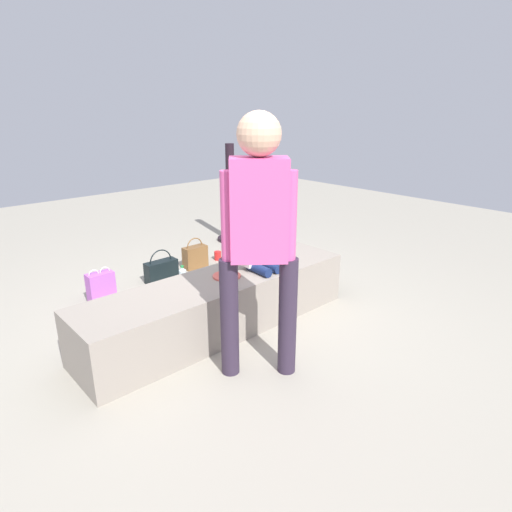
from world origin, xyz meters
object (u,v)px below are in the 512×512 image
object	(u,v)px
child_seated	(256,244)
adult_standing	(259,227)
handbag_black_leather	(161,270)
water_bottle_near_gift	(183,277)
party_cup_red	(218,256)
gift_bag	(101,288)
handbag_brown_canvas	(195,256)
water_bottle_far_side	(141,300)
cake_box_white	(239,278)
cake_plate	(227,274)

from	to	relation	value
child_seated	adult_standing	size ratio (longest dim) A/B	0.29
child_seated	handbag_black_leather	size ratio (longest dim) A/B	1.43
water_bottle_near_gift	party_cup_red	size ratio (longest dim) A/B	2.14
child_seated	gift_bag	bearing A→B (deg)	126.91
child_seated	handbag_brown_canvas	distance (m)	1.44
child_seated	handbag_brown_canvas	size ratio (longest dim) A/B	1.42
water_bottle_far_side	cake_box_white	size ratio (longest dim) A/B	0.71
child_seated	water_bottle_far_side	size ratio (longest dim) A/B	2.27
gift_bag	child_seated	bearing A→B (deg)	-53.09
handbag_black_leather	party_cup_red	bearing A→B (deg)	9.36
water_bottle_near_gift	handbag_brown_canvas	size ratio (longest dim) A/B	0.63
water_bottle_near_gift	handbag_brown_canvas	distance (m)	0.52
child_seated	handbag_black_leather	bearing A→B (deg)	98.97
water_bottle_near_gift	cake_box_white	xyz separation A→B (m)	(0.43, -0.35, -0.03)
water_bottle_near_gift	party_cup_red	xyz separation A→B (m)	(0.72, 0.38, -0.05)
water_bottle_far_side	cake_box_white	world-z (taller)	water_bottle_far_side
handbag_black_leather	water_bottle_far_side	bearing A→B (deg)	-135.71
handbag_brown_canvas	water_bottle_far_side	bearing A→B (deg)	-149.56
handbag_brown_canvas	handbag_black_leather	bearing A→B (deg)	-168.10
water_bottle_far_side	handbag_black_leather	distance (m)	0.66
adult_standing	handbag_brown_canvas	distance (m)	2.27
cake_plate	water_bottle_far_side	xyz separation A→B (m)	(-0.38, 0.73, -0.35)
child_seated	handbag_brown_canvas	xyz separation A→B (m)	(0.29, 1.31, -0.52)
cake_plate	handbag_black_leather	xyz separation A→B (m)	(0.09, 1.19, -0.33)
adult_standing	water_bottle_near_gift	size ratio (longest dim) A/B	7.86
adult_standing	gift_bag	distance (m)	1.98
cake_plate	handbag_black_leather	world-z (taller)	cake_plate
gift_bag	handbag_brown_canvas	world-z (taller)	handbag_brown_canvas
gift_bag	party_cup_red	bearing A→B (deg)	8.15
child_seated	cake_box_white	distance (m)	0.91
adult_standing	party_cup_red	size ratio (longest dim) A/B	16.82
child_seated	water_bottle_near_gift	xyz separation A→B (m)	(-0.10, 0.97, -0.55)
cake_plate	cake_box_white	distance (m)	0.94
cake_plate	water_bottle_far_side	bearing A→B (deg)	117.39
adult_standing	water_bottle_near_gift	xyz separation A→B (m)	(0.43, 1.58, -0.91)
water_bottle_far_side	cake_box_white	distance (m)	1.00
child_seated	handbag_black_leather	world-z (taller)	child_seated
gift_bag	handbag_black_leather	distance (m)	0.67
cake_plate	party_cup_red	size ratio (longest dim) A/B	2.26
water_bottle_near_gift	water_bottle_far_side	world-z (taller)	same
cake_plate	water_bottle_near_gift	bearing A→B (deg)	78.89
adult_standing	handbag_brown_canvas	size ratio (longest dim) A/B	4.92
adult_standing	cake_box_white	bearing A→B (deg)	55.00
handbag_brown_canvas	adult_standing	bearing A→B (deg)	-113.11
party_cup_red	handbag_brown_canvas	bearing A→B (deg)	-174.39
cake_box_white	adult_standing	bearing A→B (deg)	-125.00
child_seated	water_bottle_near_gift	distance (m)	1.11
cake_box_white	handbag_brown_canvas	distance (m)	0.70
adult_standing	cake_box_white	size ratio (longest dim) A/B	5.54
water_bottle_far_side	party_cup_red	xyz separation A→B (m)	(1.29, 0.59, -0.05)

